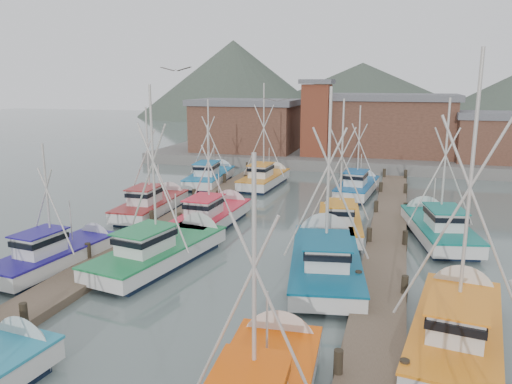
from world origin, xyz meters
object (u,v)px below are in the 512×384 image
(lookout_tower, at_px, (316,117))
(boat_12, at_px, (266,178))
(boat_8, at_px, (214,215))
(boat_4, at_px, (166,249))

(lookout_tower, bearing_deg, boat_12, -101.33)
(lookout_tower, relative_size, boat_8, 0.95)
(boat_4, relative_size, boat_12, 1.01)
(lookout_tower, distance_m, boat_12, 13.56)
(lookout_tower, relative_size, boat_12, 0.84)
(boat_8, xyz_separation_m, boat_12, (-0.12, 13.75, 0.01))
(boat_4, distance_m, boat_12, 21.01)
(lookout_tower, distance_m, boat_8, 26.71)
(lookout_tower, xyz_separation_m, boat_4, (-2.30, -33.41, -4.87))
(boat_12, bearing_deg, boat_4, -86.51)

